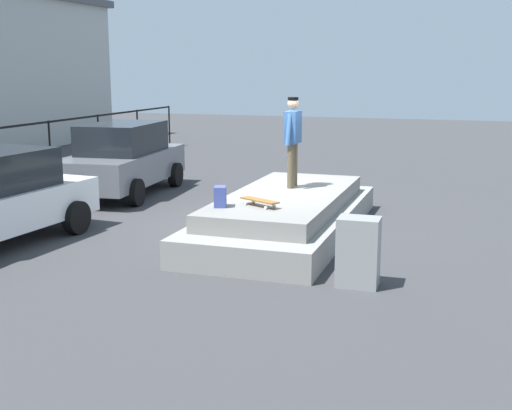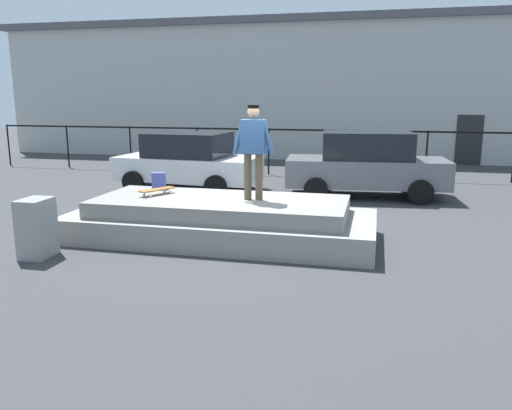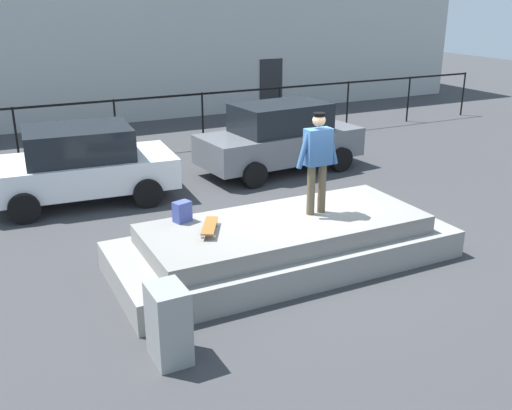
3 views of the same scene
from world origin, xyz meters
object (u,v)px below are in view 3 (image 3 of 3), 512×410
object	(u,v)px
car_grey_sedan_mid	(280,137)
skateboard	(210,226)
car_white_sedan_near	(80,164)
backpack	(182,212)
skateboarder	(318,156)
utility_box	(169,324)

from	to	relation	value
car_grey_sedan_mid	skateboard	bearing A→B (deg)	-129.22
skateboard	car_grey_sedan_mid	bearing A→B (deg)	50.78
car_white_sedan_near	backpack	bearing A→B (deg)	-77.65
skateboarder	car_grey_sedan_mid	xyz separation A→B (m)	(1.99, 4.91, -0.92)
backpack	car_white_sedan_near	distance (m)	4.26
skateboard	car_white_sedan_near	size ratio (longest dim) A/B	0.19
backpack	skateboard	bearing A→B (deg)	-86.65
backpack	utility_box	xyz separation A→B (m)	(-1.13, -2.58, -0.45)
car_white_sedan_near	skateboard	bearing A→B (deg)	-76.51
backpack	car_grey_sedan_mid	world-z (taller)	car_grey_sedan_mid
skateboarder	car_grey_sedan_mid	bearing A→B (deg)	67.95
skateboard	car_white_sedan_near	world-z (taller)	car_white_sedan_near
skateboarder	utility_box	bearing A→B (deg)	-150.32
backpack	car_white_sedan_near	xyz separation A→B (m)	(-0.91, 4.16, -0.10)
backpack	utility_box	world-z (taller)	backpack
skateboard	car_white_sedan_near	xyz separation A→B (m)	(-1.15, 4.79, -0.03)
backpack	car_white_sedan_near	world-z (taller)	car_white_sedan_near
skateboard	backpack	size ratio (longest dim) A/B	2.22
car_grey_sedan_mid	utility_box	bearing A→B (deg)	-128.08
car_white_sedan_near	car_grey_sedan_mid	size ratio (longest dim) A/B	0.95
skateboard	car_white_sedan_near	bearing A→B (deg)	103.49
car_white_sedan_near	car_grey_sedan_mid	distance (m)	5.13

